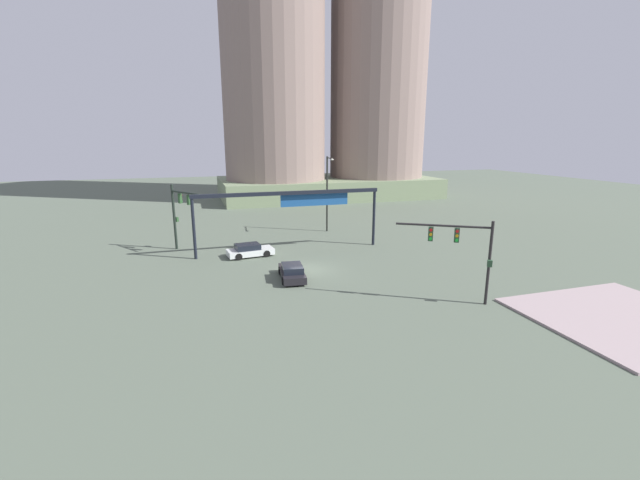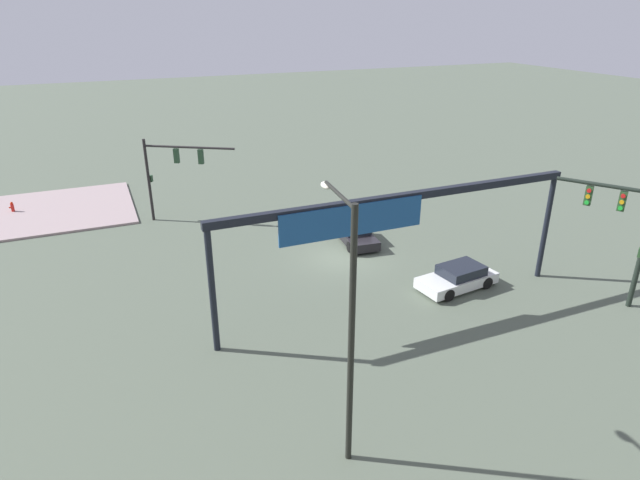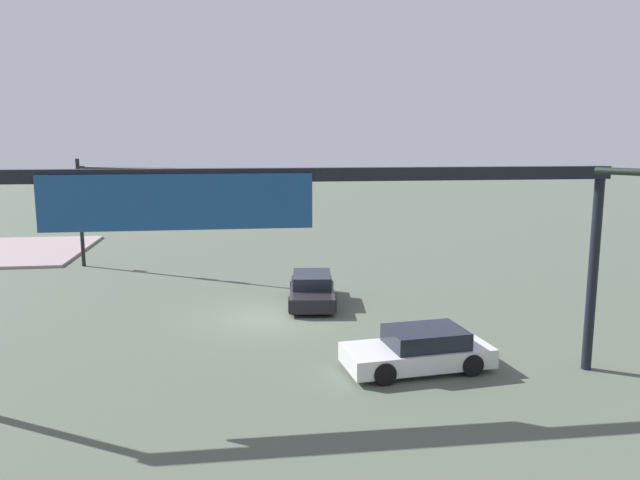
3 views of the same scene
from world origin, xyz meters
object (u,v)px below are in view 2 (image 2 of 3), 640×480
Objects in this scene: sedan_car_approaching at (355,233)px; sedan_car_waiting_far at (458,277)px; traffic_signal_near_corner at (170,165)px; traffic_signal_opposite_side at (627,223)px; fire_hydrant_on_curb at (12,207)px; streetlamp_curved_arm at (348,318)px.

sedan_car_approaching is 7.90m from sedan_car_waiting_far.
traffic_signal_near_corner is 13.07m from sedan_car_approaching.
traffic_signal_near_corner is at bearing 9.36° from traffic_signal_opposite_side.
sedan_car_approaching is (-9.73, 8.05, -3.39)m from traffic_signal_near_corner.
sedan_car_waiting_far reaches higher than fire_hydrant_on_curb.
streetlamp_curved_arm is at bearing 69.97° from traffic_signal_opposite_side.
traffic_signal_opposite_side is at bearing -16.23° from traffic_signal_near_corner.
traffic_signal_opposite_side is 8.28m from sedan_car_waiting_far.
sedan_car_approaching is 6.18× the size of fire_hydrant_on_curb.
sedan_car_approaching is at bearing -8.28° from traffic_signal_near_corner.
fire_hydrant_on_curb is (22.51, -21.74, -0.09)m from sedan_car_waiting_far.
sedan_car_waiting_far is (-12.00, 15.62, -3.39)m from traffic_signal_near_corner.
streetlamp_curved_arm is 32.49m from fire_hydrant_on_curb.
streetlamp_curved_arm is 13.89m from sedan_car_waiting_far.
sedan_car_waiting_far is at bearing -46.36° from streetlamp_curved_arm.
traffic_signal_opposite_side reaches higher than sedan_car_approaching.
traffic_signal_near_corner reaches higher than fire_hydrant_on_curb.
traffic_signal_near_corner reaches higher than sedan_car_approaching.
traffic_signal_near_corner is 23.74m from streetlamp_curved_arm.
sedan_car_waiting_far is 31.30m from fire_hydrant_on_curb.
traffic_signal_opposite_side is 16.98m from streetlamp_curved_arm.
fire_hydrant_on_curb is (20.24, -14.17, -0.09)m from sedan_car_approaching.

